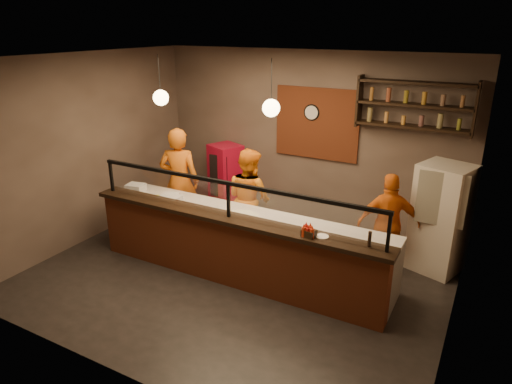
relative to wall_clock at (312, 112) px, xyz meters
The scene contains 29 objects.
floor 3.24m from the wall_clock, 92.33° to the right, with size 6.00×6.00×0.00m, color black.
ceiling 2.70m from the wall_clock, 92.33° to the right, with size 6.00×6.00×0.00m, color #322A27.
wall_back 0.51m from the wall_clock, 158.20° to the left, with size 6.00×6.00×0.00m, color #6D5A4F.
wall_left 3.99m from the wall_clock, 141.57° to the right, with size 5.00×5.00×0.00m, color #6D5A4F.
wall_right 3.84m from the wall_clock, 40.31° to the right, with size 5.00×5.00×0.00m, color #6D5A4F.
wall_front 4.99m from the wall_clock, 91.16° to the right, with size 6.00×6.00×0.00m, color #6D5A4F.
brick_patch 0.22m from the wall_clock, ahead, with size 1.60×0.04×1.30m, color #974121.
service_counter 3.19m from the wall_clock, 92.08° to the right, with size 4.60×0.25×1.00m, color #974121.
counter_ledge 2.96m from the wall_clock, 92.08° to the right, with size 4.70×0.37×0.06m, color black.
worktop_cabinet 2.81m from the wall_clock, 92.53° to the right, with size 4.60×0.75×0.85m, color gray.
worktop 2.57m from the wall_clock, 92.53° to the right, with size 4.60×0.75×0.05m, color silver.
sneeze_guard 2.86m from the wall_clock, 92.08° to the right, with size 4.50×0.05×0.52m.
wall_shelving 1.83m from the wall_clock, ahead, with size 1.84×0.28×0.85m.
wall_clock is the anchor object (origin of this frame).
pendant_left 2.81m from the wall_clock, 125.30° to the right, with size 0.24×0.24×0.77m.
pendant_right 2.32m from the wall_clock, 82.44° to the right, with size 0.24×0.24×0.77m.
cook_left 2.71m from the wall_clock, 137.72° to the right, with size 0.71×0.46×1.94m, color #D26313.
cook_mid 2.02m from the wall_clock, 106.89° to the right, with size 0.83×0.65×1.71m, color orange.
cook_right 2.60m from the wall_clock, 35.66° to the right, with size 0.92×0.38×1.58m, color orange.
fridge 2.93m from the wall_clock, 19.30° to the right, with size 0.71×0.66×1.70m, color beige.
red_cooler 2.23m from the wall_clock, 169.61° to the right, with size 0.58×0.53×1.35m, color #B50C2A.
pizza_dough 2.67m from the wall_clock, 92.92° to the right, with size 0.57×0.57×0.01m, color white.
prep_tub_a 3.01m from the wall_clock, 121.67° to the right, with size 0.26×0.21×0.13m, color white.
prep_tub_b 3.42m from the wall_clock, 134.21° to the right, with size 0.29×0.23×0.15m, color white.
prep_tub_c 3.05m from the wall_clock, 118.17° to the right, with size 0.32×0.25×0.16m, color white.
rolling_pin 3.15m from the wall_clock, 126.74° to the right, with size 0.05×0.05×0.31m, color yellow.
condiment_caddy 3.20m from the wall_clock, 67.96° to the right, with size 0.17×0.13×0.10m, color black.
pepper_mill 3.45m from the wall_clock, 55.18° to the right, with size 0.04×0.04×0.20m, color black.
small_plate 3.20m from the wall_clock, 64.77° to the right, with size 0.17×0.17×0.01m, color white.
Camera 1 is at (3.16, -5.32, 3.62)m, focal length 32.00 mm.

